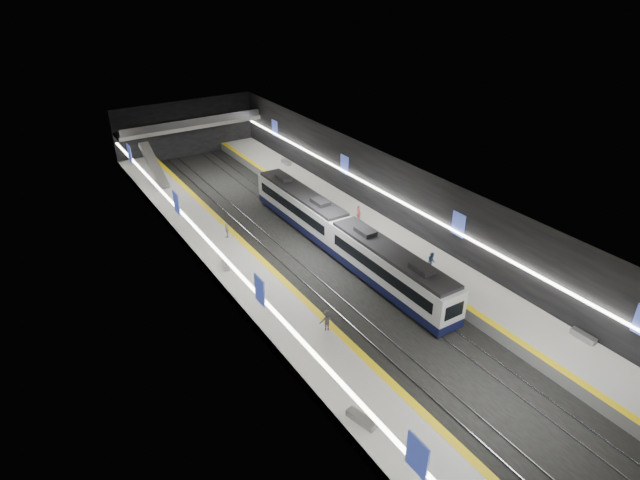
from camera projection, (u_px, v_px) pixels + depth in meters
ground at (317, 259)px, 51.31m from camera, size 70.00×70.00×0.00m
ceiling at (317, 182)px, 47.50m from camera, size 20.00×70.00×0.04m
wall_left at (216, 251)px, 44.71m from camera, size 0.04×70.00×8.00m
wall_right at (401, 199)px, 54.10m from camera, size 0.04×70.00×8.00m
wall_back at (186, 129)px, 75.43m from camera, size 20.00×0.04×8.00m
platform_left at (246, 277)px, 47.55m from camera, size 5.00×70.00×1.00m
tile_surface_left at (246, 273)px, 47.30m from camera, size 5.00×70.00×0.02m
tactile_strip_left at (268, 266)px, 48.33m from camera, size 0.60×70.00×0.02m
platform_right at (380, 235)px, 54.59m from camera, size 5.00×70.00×1.00m
tile_surface_right at (380, 231)px, 54.35m from camera, size 5.00×70.00×0.02m
tactile_strip_right at (362, 236)px, 53.31m from camera, size 0.60×70.00×0.02m
rails at (317, 259)px, 51.28m from camera, size 6.52×70.00×0.12m
train at (341, 234)px, 51.20m from camera, size 2.69×30.05×3.60m
ad_posters at (312, 213)px, 49.91m from camera, size 19.94×53.50×2.20m
cove_light_left at (219, 252)px, 44.90m from camera, size 0.25×68.60×0.12m
cove_light_right at (399, 201)px, 54.10m from camera, size 0.25×68.60×0.12m
mezzanine_bridge at (190, 125)px, 73.39m from camera, size 20.00×3.00×1.50m
escalator at (154, 165)px, 65.74m from camera, size 1.20×7.50×3.92m
bench_left_near at (361, 419)px, 32.16m from camera, size 1.06×2.10×0.50m
bench_left_far at (226, 264)px, 48.14m from camera, size 0.99×1.87×0.44m
bench_right_near at (583, 336)px, 39.13m from camera, size 0.54×1.91×0.47m
bench_right_far at (286, 162)px, 71.40m from camera, size 0.51×1.82×0.44m
passenger_right_a at (359, 213)px, 56.16m from camera, size 0.41×0.62×1.66m
passenger_right_b at (432, 261)px, 47.34m from camera, size 1.01×1.07×1.75m
passenger_left_a at (227, 230)px, 52.81m from camera, size 0.66×0.98×1.54m
passenger_left_b at (327, 321)px, 39.76m from camera, size 1.27×1.03×1.71m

